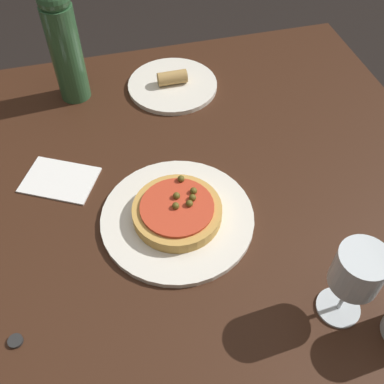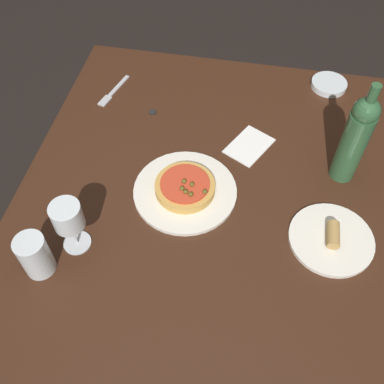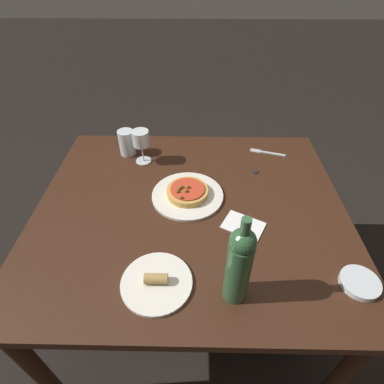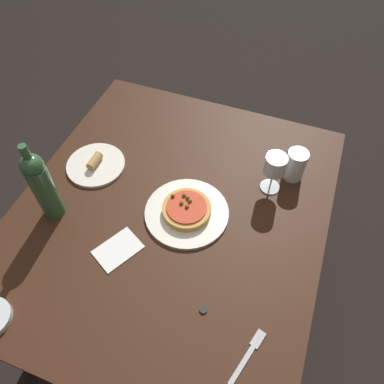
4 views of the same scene
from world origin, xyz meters
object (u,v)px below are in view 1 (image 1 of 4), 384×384
object	(u,v)px
dinner_plate	(177,218)
dining_table	(166,222)
side_plate	(173,84)
pizza	(177,211)
wine_glass	(358,272)
bottle_cap	(15,341)
wine_bottle	(63,41)

from	to	relation	value
dinner_plate	dining_table	bearing A→B (deg)	-77.52
side_plate	dinner_plate	bearing A→B (deg)	78.33
pizza	side_plate	world-z (taller)	pizza
wine_glass	side_plate	size ratio (longest dim) A/B	0.72
side_plate	bottle_cap	world-z (taller)	side_plate
dining_table	pizza	xyz separation A→B (m)	(-0.01, 0.06, 0.11)
dining_table	side_plate	xyz separation A→B (m)	(-0.10, -0.35, 0.09)
dinner_plate	wine_glass	distance (m)	0.35
side_plate	bottle_cap	xyz separation A→B (m)	(0.39, 0.59, -0.01)
dining_table	side_plate	world-z (taller)	side_plate
dinner_plate	pizza	bearing A→B (deg)	-138.68
side_plate	bottle_cap	size ratio (longest dim) A/B	9.44
dining_table	dinner_plate	size ratio (longest dim) A/B	4.18
pizza	dinner_plate	bearing A→B (deg)	41.32
wine_glass	wine_bottle	distance (m)	0.79
wine_bottle	bottle_cap	world-z (taller)	wine_bottle
wine_glass	side_plate	xyz separation A→B (m)	(0.13, -0.66, -0.11)
bottle_cap	side_plate	bearing A→B (deg)	-123.90
dinner_plate	wine_glass	bearing A→B (deg)	131.44
pizza	wine_glass	world-z (taller)	wine_glass
pizza	bottle_cap	size ratio (longest dim) A/B	7.17
dinner_plate	wine_bottle	bearing A→B (deg)	-70.61
wine_glass	dining_table	bearing A→B (deg)	-53.00
dining_table	side_plate	size ratio (longest dim) A/B	5.49
dining_table	bottle_cap	world-z (taller)	bottle_cap
pizza	wine_glass	size ratio (longest dim) A/B	1.05
dinner_plate	wine_glass	world-z (taller)	wine_glass
dinner_plate	side_plate	bearing A→B (deg)	-101.67
pizza	bottle_cap	bearing A→B (deg)	29.18
dinner_plate	wine_glass	size ratio (longest dim) A/B	1.83
dinner_plate	pizza	world-z (taller)	pizza
wine_glass	bottle_cap	distance (m)	0.55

